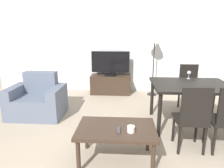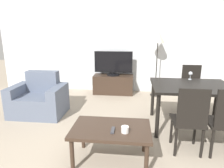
% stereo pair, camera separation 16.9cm
% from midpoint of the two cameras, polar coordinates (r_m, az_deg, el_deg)
% --- Properties ---
extents(wall_back, '(7.00, 0.06, 2.70)m').
position_cam_midpoint_polar(wall_back, '(5.32, 5.67, 12.25)').
color(wall_back, silver).
rests_on(wall_back, ground_plane).
extents(armchair, '(0.99, 0.72, 0.81)m').
position_cam_midpoint_polar(armchair, '(4.12, -18.96, -4.26)').
color(armchair, slate).
rests_on(armchair, ground_plane).
extents(tv_stand, '(1.01, 0.45, 0.48)m').
position_cam_midpoint_polar(tv_stand, '(5.21, 1.32, -0.09)').
color(tv_stand, '#38281E').
rests_on(tv_stand, ground_plane).
extents(tv, '(0.96, 0.32, 0.61)m').
position_cam_midpoint_polar(tv, '(5.10, 1.35, 5.88)').
color(tv, black).
rests_on(tv, tv_stand).
extents(coffee_table, '(0.95, 0.61, 0.45)m').
position_cam_midpoint_polar(coffee_table, '(2.49, 1.74, -13.45)').
color(coffee_table, '#38281E').
rests_on(coffee_table, ground_plane).
extents(dining_table, '(1.27, 0.97, 0.74)m').
position_cam_midpoint_polar(dining_table, '(3.53, 23.08, -1.56)').
color(dining_table, black).
rests_on(dining_table, ground_plane).
extents(dining_chair_near, '(0.40, 0.40, 0.92)m').
position_cam_midpoint_polar(dining_chair_near, '(2.79, 22.92, -8.93)').
color(dining_chair_near, black).
rests_on(dining_chair_near, ground_plane).
extents(dining_chair_far, '(0.40, 0.40, 0.92)m').
position_cam_midpoint_polar(dining_chair_far, '(4.37, 22.79, -0.57)').
color(dining_chair_far, black).
rests_on(dining_chair_far, ground_plane).
extents(floor_lamp, '(0.30, 0.30, 1.62)m').
position_cam_midpoint_polar(floor_lamp, '(5.00, 13.98, 12.05)').
color(floor_lamp, black).
rests_on(floor_lamp, ground_plane).
extents(remote_primary, '(0.04, 0.15, 0.02)m').
position_cam_midpoint_polar(remote_primary, '(2.38, 2.32, -13.08)').
color(remote_primary, '#38383D').
rests_on(remote_primary, coffee_table).
extents(cup_white_near, '(0.09, 0.09, 0.07)m').
position_cam_midpoint_polar(cup_white_near, '(2.35, 5.84, -12.83)').
color(cup_white_near, white).
rests_on(cup_white_near, coffee_table).
extents(wine_glass_left, '(0.07, 0.07, 0.15)m').
position_cam_midpoint_polar(wine_glass_left, '(3.87, 22.68, 2.66)').
color(wine_glass_left, silver).
rests_on(wine_glass_left, dining_table).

